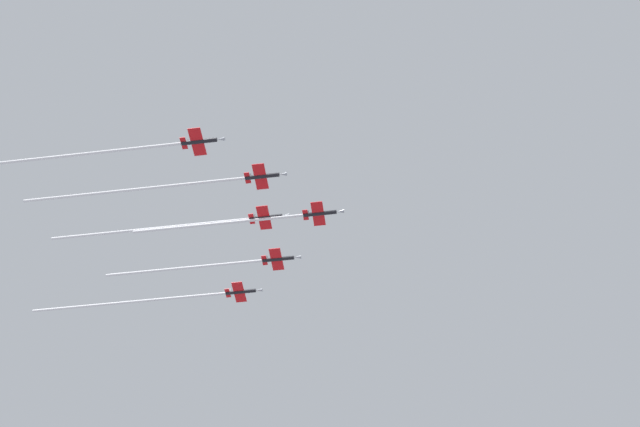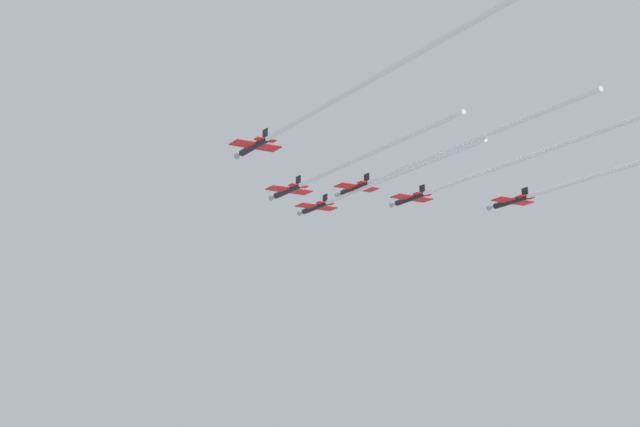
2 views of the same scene
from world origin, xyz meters
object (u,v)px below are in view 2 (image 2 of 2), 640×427
(jet_port_inner, at_px, (333,170))
(jet_center_rear, at_px, (586,179))
(jet_lead, at_px, (361,189))
(jet_port_outer, at_px, (421,161))
(jet_starboard_inner, at_px, (486,172))
(jet_starboard_outer, at_px, (324,106))

(jet_port_inner, relative_size, jet_center_rear, 0.89)
(jet_lead, relative_size, jet_center_rear, 0.92)
(jet_lead, bearing_deg, jet_port_inner, -136.95)
(jet_lead, xyz_separation_m, jet_center_rear, (-0.51, 41.53, -1.21))
(jet_port_outer, bearing_deg, jet_starboard_inner, -2.59)
(jet_port_outer, bearing_deg, jet_port_inner, 155.83)
(jet_port_outer, relative_size, jet_center_rear, 1.05)
(jet_starboard_inner, xyz_separation_m, jet_port_outer, (10.04, -9.90, 0.05))
(jet_lead, height_order, jet_center_rear, jet_lead)
(jet_port_outer, bearing_deg, jet_center_rear, -21.38)
(jet_starboard_outer, relative_size, jet_center_rear, 1.11)
(jet_center_rear, bearing_deg, jet_starboard_outer, -176.61)
(jet_port_inner, relative_size, jet_starboard_outer, 0.80)
(jet_port_inner, distance_m, jet_starboard_inner, 29.09)
(jet_starboard_inner, height_order, jet_port_outer, jet_port_outer)
(jet_lead, xyz_separation_m, jet_port_outer, (13.04, 14.48, 0.69))
(jet_port_inner, bearing_deg, jet_lead, 43.05)
(jet_starboard_inner, xyz_separation_m, jet_starboard_outer, (40.59, -18.08, 0.74))
(jet_lead, xyz_separation_m, jet_starboard_outer, (43.59, 6.30, 1.38))
(jet_starboard_inner, distance_m, jet_port_outer, 14.10)
(jet_port_inner, xyz_separation_m, jet_port_outer, (-6.24, 14.13, 2.07))
(jet_lead, bearing_deg, jet_starboard_outer, -129.77)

